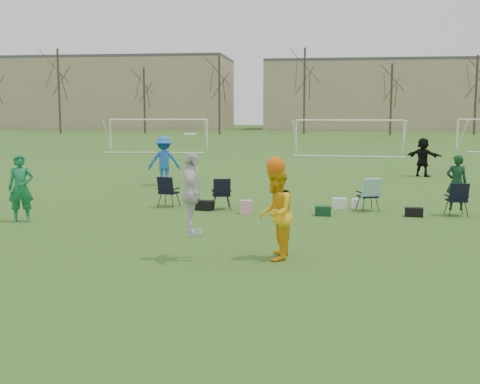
# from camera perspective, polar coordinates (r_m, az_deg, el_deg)

# --- Properties ---
(ground) EXTENTS (260.00, 260.00, 0.00)m
(ground) POSITION_cam_1_polar(r_m,az_deg,el_deg) (10.67, -2.87, -8.60)
(ground) COLOR #33591B
(ground) RESTS_ON ground
(fielder_green_near) EXTENTS (0.78, 0.63, 1.85)m
(fielder_green_near) POSITION_cam_1_polar(r_m,az_deg,el_deg) (17.35, -20.06, 0.35)
(fielder_green_near) COLOR #147242
(fielder_green_near) RESTS_ON ground
(fielder_blue) EXTENTS (1.44, 1.05, 2.00)m
(fielder_blue) POSITION_cam_1_polar(r_m,az_deg,el_deg) (24.62, -7.22, 2.95)
(fielder_blue) COLOR blue
(fielder_blue) RESTS_ON ground
(fielder_black) EXTENTS (1.69, 1.36, 1.80)m
(fielder_black) POSITION_cam_1_polar(r_m,az_deg,el_deg) (29.11, 16.96, 3.19)
(fielder_black) COLOR black
(fielder_black) RESTS_ON ground
(center_contest) EXTENTS (2.34, 1.25, 2.56)m
(center_contest) POSITION_cam_1_polar(r_m,az_deg,el_deg) (12.08, 0.55, -1.30)
(center_contest) COLOR silver
(center_contest) RESTS_ON ground
(sideline_setup) EXTENTS (9.31, 1.74, 1.76)m
(sideline_setup) POSITION_cam_1_polar(r_m,az_deg,el_deg) (18.22, 8.38, -0.18)
(sideline_setup) COLOR #0E341A
(sideline_setup) RESTS_ON ground
(goal_left) EXTENTS (7.39, 0.76, 2.46)m
(goal_left) POSITION_cam_1_polar(r_m,az_deg,el_deg) (45.65, -7.74, 6.22)
(goal_left) COLOR white
(goal_left) RESTS_ON ground
(goal_mid) EXTENTS (7.40, 0.63, 2.46)m
(goal_mid) POSITION_cam_1_polar(r_m,az_deg,el_deg) (42.15, 10.34, 6.06)
(goal_mid) COLOR white
(goal_mid) RESTS_ON ground
(tree_line) EXTENTS (110.28, 3.28, 11.40)m
(tree_line) POSITION_cam_1_polar(r_m,az_deg,el_deg) (79.97, 6.26, 9.08)
(tree_line) COLOR #382B21
(tree_line) RESTS_ON ground
(building_row) EXTENTS (126.00, 16.00, 13.00)m
(building_row) POSITION_cam_1_polar(r_m,az_deg,el_deg) (106.23, 10.10, 9.12)
(building_row) COLOR tan
(building_row) RESTS_ON ground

